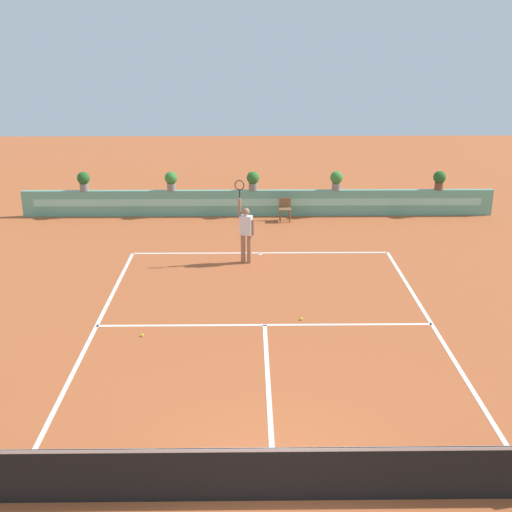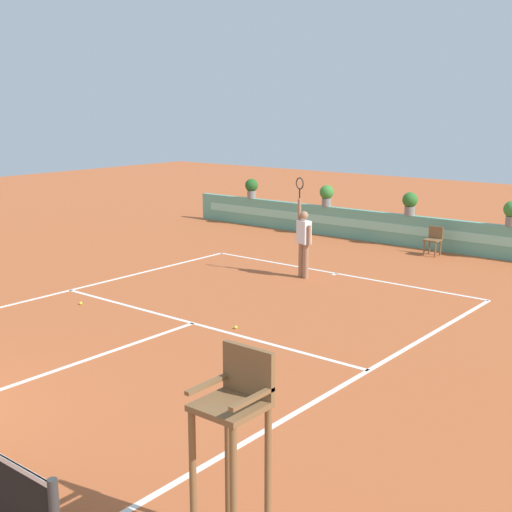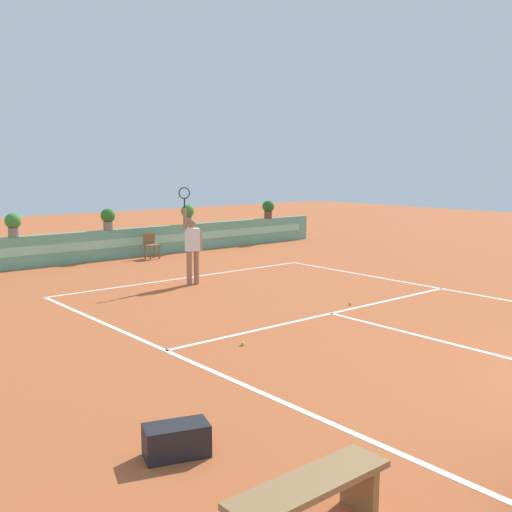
# 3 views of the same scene
# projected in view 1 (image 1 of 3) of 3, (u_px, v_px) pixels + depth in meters

# --- Properties ---
(ground_plane) EXTENTS (60.00, 60.00, 0.00)m
(ground_plane) POSITION_uv_depth(u_px,v_px,m) (265.00, 332.00, 16.03)
(ground_plane) COLOR #B2562D
(court_lines) EXTENTS (8.32, 11.94, 0.01)m
(court_lines) POSITION_uv_depth(u_px,v_px,m) (264.00, 319.00, 16.70)
(court_lines) COLOR white
(court_lines) RESTS_ON ground
(net) EXTENTS (8.92, 0.10, 1.00)m
(net) POSITION_uv_depth(u_px,v_px,m) (275.00, 472.00, 10.19)
(net) COLOR #333333
(net) RESTS_ON ground
(back_wall_barrier) EXTENTS (18.00, 0.21, 1.00)m
(back_wall_barrier) POSITION_uv_depth(u_px,v_px,m) (258.00, 203.00, 25.68)
(back_wall_barrier) COLOR #60A88E
(back_wall_barrier) RESTS_ON ground
(ball_kid_chair) EXTENTS (0.44, 0.44, 0.85)m
(ball_kid_chair) POSITION_uv_depth(u_px,v_px,m) (285.00, 208.00, 25.01)
(ball_kid_chair) COLOR brown
(ball_kid_chair) RESTS_ON ground
(tennis_player) EXTENTS (0.60, 0.32, 2.58)m
(tennis_player) POSITION_uv_depth(u_px,v_px,m) (246.00, 230.00, 20.39)
(tennis_player) COLOR #9E7051
(tennis_player) RESTS_ON ground
(tennis_ball_near_baseline) EXTENTS (0.07, 0.07, 0.07)m
(tennis_ball_near_baseline) POSITION_uv_depth(u_px,v_px,m) (301.00, 319.00, 16.67)
(tennis_ball_near_baseline) COLOR #CCE033
(tennis_ball_near_baseline) RESTS_ON ground
(tennis_ball_mid_court) EXTENTS (0.07, 0.07, 0.07)m
(tennis_ball_mid_court) POSITION_uv_depth(u_px,v_px,m) (142.00, 335.00, 15.79)
(tennis_ball_mid_court) COLOR #CCE033
(tennis_ball_mid_court) RESTS_ON ground
(potted_plant_far_left) EXTENTS (0.48, 0.48, 0.72)m
(potted_plant_far_left) POSITION_uv_depth(u_px,v_px,m) (84.00, 180.00, 25.31)
(potted_plant_far_left) COLOR gray
(potted_plant_far_left) RESTS_ON back_wall_barrier
(potted_plant_left) EXTENTS (0.48, 0.48, 0.72)m
(potted_plant_left) POSITION_uv_depth(u_px,v_px,m) (171.00, 180.00, 25.35)
(potted_plant_left) COLOR gray
(potted_plant_left) RESTS_ON back_wall_barrier
(potted_plant_far_right) EXTENTS (0.48, 0.48, 0.72)m
(potted_plant_far_right) POSITION_uv_depth(u_px,v_px,m) (439.00, 179.00, 25.47)
(potted_plant_far_right) COLOR brown
(potted_plant_far_right) RESTS_ON back_wall_barrier
(potted_plant_right) EXTENTS (0.48, 0.48, 0.72)m
(potted_plant_right) POSITION_uv_depth(u_px,v_px,m) (336.00, 179.00, 25.42)
(potted_plant_right) COLOR gray
(potted_plant_right) RESTS_ON back_wall_barrier
(potted_plant_centre) EXTENTS (0.48, 0.48, 0.72)m
(potted_plant_centre) POSITION_uv_depth(u_px,v_px,m) (253.00, 180.00, 25.38)
(potted_plant_centre) COLOR gray
(potted_plant_centre) RESTS_ON back_wall_barrier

